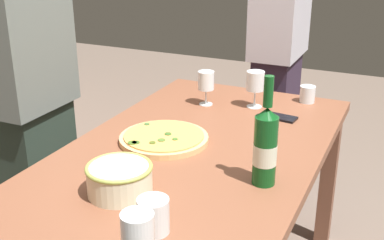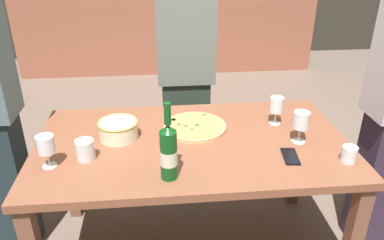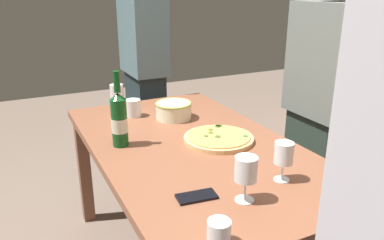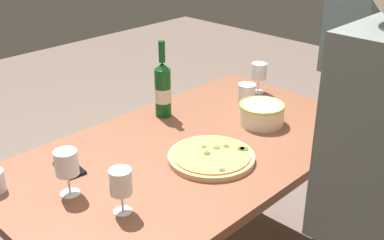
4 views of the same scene
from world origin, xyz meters
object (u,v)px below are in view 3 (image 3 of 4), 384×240
Objects in this scene: wine_glass_near_pizza at (246,170)px; cell_phone at (197,197)px; person_host at (144,68)px; wine_glass_far_left at (117,93)px; cup_amber at (219,233)px; pizza at (219,138)px; cup_ceramic at (133,108)px; person_guest_right at (321,110)px; serving_bowl at (174,110)px; wine_glass_by_bottle at (284,154)px; dining_table at (192,161)px; wine_bottle at (119,119)px.

wine_glass_near_pizza reaches higher than cell_phone.
wine_glass_far_left is at bearing -29.41° from person_host.
pizza is at bearing 149.96° from cup_amber.
person_guest_right is (0.55, 0.90, 0.02)m from cup_ceramic.
person_host is at bearing 173.80° from cell_phone.
wine_glass_by_bottle is at bearing 5.39° from serving_bowl.
dining_table is 0.41m from serving_bowl.
wine_bottle is at bearing -17.66° from person_host.
wine_glass_by_bottle reaches higher than cup_amber.
person_host is (-0.59, 0.28, 0.10)m from cup_ceramic.
person_guest_right is at bearing 121.30° from wine_glass_near_pizza.
wine_glass_by_bottle is (0.61, 0.46, -0.02)m from wine_bottle.
dining_table is 0.51m from cell_phone.
wine_glass_by_bottle reaches higher than cup_ceramic.
cup_amber is at bearing -50.22° from wine_glass_near_pizza.
wine_glass_near_pizza reaches higher than cup_ceramic.
cup_ceramic is (0.16, 0.05, -0.06)m from wine_glass_far_left.
person_guest_right is at bearing 60.00° from serving_bowl.
wine_glass_near_pizza is 1.22m from wine_glass_far_left.
person_guest_right reaches higher than wine_bottle.
pizza is at bearing 148.51° from cell_phone.
person_guest_right reaches higher than pizza.
wine_glass_near_pizza is at bearing 5.15° from wine_glass_far_left.
cup_ceramic is at bearing -177.94° from cell_phone.
cup_amber reaches higher than cell_phone.
pizza reaches higher than cell_phone.
cup_amber is at bearing 3.24° from wine_bottle.
wine_bottle is 0.56m from wine_glass_far_left.
cup_amber is at bearing -17.08° from serving_bowl.
dining_table is 7.74× the size of serving_bowl.
person_guest_right reaches higher than cup_amber.
cell_phone is (-0.26, 0.06, -0.03)m from cup_amber.
pizza is at bearing 6.80° from person_host.
dining_table is at bearing -162.55° from wine_glass_by_bottle.
wine_glass_by_bottle is 1.20m from wine_glass_far_left.
person_guest_right reaches higher than dining_table.
wine_glass_near_pizza reaches higher than wine_glass_by_bottle.
dining_table is 0.54m from wine_glass_by_bottle.
pizza is 0.47m from wine_glass_by_bottle.
cup_ceramic is at bearing -154.87° from pizza.
wine_bottle is 2.48× the size of cell_phone.
serving_bowl is at bearing -27.69° from person_guest_right.
wine_glass_by_bottle is 0.09× the size of person_host.
serving_bowl is at bearing 171.82° from wine_glass_near_pizza.
pizza is 0.77m from wine_glass_far_left.
cup_ceramic is at bearing -125.51° from serving_bowl.
wine_glass_near_pizza is 1.06m from cup_ceramic.
cup_amber is 0.27m from cell_phone.
dining_table is 4.47× the size of wine_bottle.
pizza reaches higher than dining_table.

